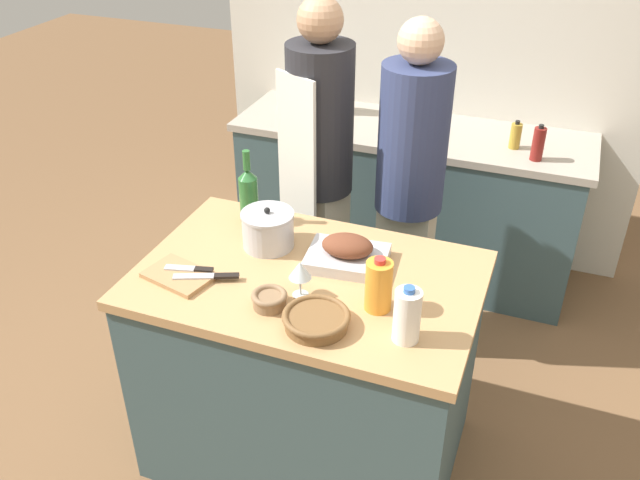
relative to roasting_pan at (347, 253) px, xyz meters
The scene contains 20 objects.
ground_plane 0.97m from the roasting_pan, 131.08° to the right, with size 12.00×12.00×0.00m, color brown.
kitchen_island 0.53m from the roasting_pan, 131.08° to the right, with size 1.25×0.82×0.91m.
back_counter 1.50m from the roasting_pan, 94.39° to the left, with size 1.95×0.60×0.89m.
back_wall 1.79m from the roasting_pan, 93.52° to the left, with size 2.45×0.10×2.55m.
roasting_pan is the anchor object (origin of this frame).
wicker_basket 0.39m from the roasting_pan, 86.18° to the right, with size 0.23×0.23×0.05m.
cutting_board 0.62m from the roasting_pan, 150.67° to the right, with size 0.27×0.22×0.02m.
stock_pot 0.33m from the roasting_pan, behind, with size 0.21×0.21×0.17m.
mixing_bowl 0.38m from the roasting_pan, 115.30° to the right, with size 0.12×0.12×0.06m.
juice_jug 0.29m from the roasting_pan, 50.02° to the right, with size 0.09×0.09×0.20m.
milk_jug 0.47m from the roasting_pan, 47.58° to the right, with size 0.09×0.09×0.20m.
wine_bottle_green 0.51m from the roasting_pan, 161.67° to the left, with size 0.08×0.08×0.32m.
wine_glass_left 0.27m from the roasting_pan, 109.56° to the right, with size 0.08×0.08×0.14m.
knife_chef 0.52m from the roasting_pan, 146.50° to the right, with size 0.23×0.12×0.01m.
knife_paring 0.58m from the roasting_pan, 152.62° to the right, with size 0.18×0.07×0.01m.
stand_mixer 1.63m from the roasting_pan, 115.05° to the left, with size 0.18×0.14×0.33m.
condiment_bottle_tall 1.42m from the roasting_pan, 71.71° to the left, with size 0.06×0.06×0.15m.
condiment_bottle_short 1.37m from the roasting_pan, 65.55° to the left, with size 0.06×0.06×0.19m.
person_cook_aproned 0.78m from the roasting_pan, 118.48° to the left, with size 0.33×0.34×1.72m.
person_cook_guest 0.71m from the roasting_pan, 85.21° to the left, with size 0.31×0.31×1.66m.
Camera 1 is at (0.76, -1.88, 2.33)m, focal length 38.00 mm.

